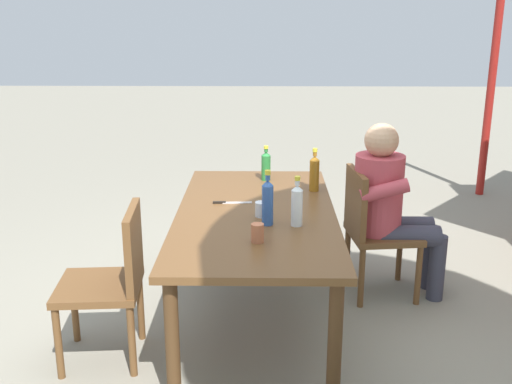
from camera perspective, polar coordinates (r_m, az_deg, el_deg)
The scene contains 14 objects.
ground_plane at distance 3.90m, azimuth 0.00°, elevation -11.98°, with size 24.00×24.00×0.00m, color gray.
dining_table at distance 3.63m, azimuth 0.00°, elevation -3.01°, with size 1.86×0.93×0.73m.
chair_far_left at distance 4.13m, azimuth 10.80°, elevation -3.14°, with size 0.49×0.49×0.87m.
chair_near_right at distance 3.41m, azimuth -13.22°, elevation -7.71°, with size 0.47×0.47×0.87m.
person_in_white_shirt at distance 4.11m, azimuth 12.40°, elevation -0.90°, with size 0.47×0.61×1.18m.
bottle_clear at distance 3.34m, azimuth 3.85°, elevation -1.17°, with size 0.06×0.06×0.28m.
bottle_blue at distance 3.35m, azimuth 1.09°, elevation -0.89°, with size 0.06×0.06×0.31m.
bottle_amber at distance 4.00m, azimuth 5.48°, elevation 1.82°, with size 0.06×0.06×0.29m.
bottle_green at distance 4.24m, azimuth 0.94°, elevation 2.51°, with size 0.06×0.06×0.24m.
cup_glass at distance 3.51m, azimuth 0.55°, elevation -1.63°, with size 0.08×0.08×0.09m, color silver.
cup_terracotta at distance 3.13m, azimuth 0.14°, elevation -3.85°, with size 0.07×0.07×0.10m, color #BC6B47.
table_knife at distance 3.76m, azimuth -2.52°, elevation -0.99°, with size 0.03×0.24×0.01m.
backpack_by_far_side at distance 5.11m, azimuth -1.95°, elevation -2.50°, with size 0.33×0.23×0.39m.
lamp_post at distance 6.58m, azimuth 21.87°, elevation 15.98°, with size 0.56×0.20×2.68m.
Camera 1 is at (3.42, 0.05, 1.88)m, focal length 42.78 mm.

